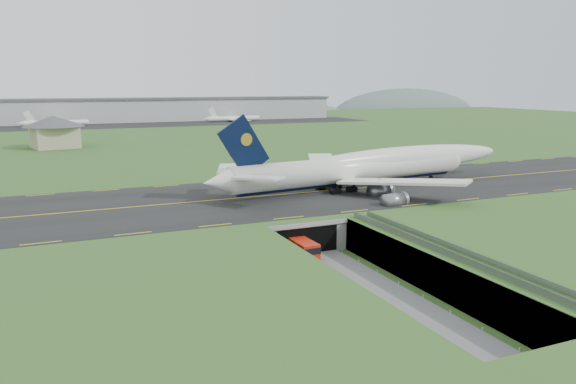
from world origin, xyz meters
name	(u,v)px	position (x,y,z in m)	size (l,w,h in m)	color
ground	(328,267)	(0.00, 0.00, 0.00)	(900.00, 900.00, 0.00)	#335F26
airfield_deck	(328,250)	(0.00, 0.00, 3.00)	(800.00, 800.00, 6.00)	gray
trench_road	(350,281)	(0.00, -7.50, 0.10)	(12.00, 75.00, 0.20)	slate
taxiway	(259,197)	(0.00, 33.00, 6.09)	(800.00, 44.00, 0.18)	black
tunnel_portal	(288,226)	(0.00, 16.71, 3.33)	(17.00, 22.30, 6.00)	gray
guideway	(458,261)	(11.00, -19.11, 5.32)	(3.00, 53.00, 7.05)	#A8A8A3
jumbo_jet	(373,166)	(29.50, 33.45, 11.07)	(86.56, 56.68, 18.90)	white
shuttle_tram	(302,249)	(-2.20, 5.83, 1.89)	(3.43, 8.61, 3.47)	red
service_building	(54,129)	(-38.33, 155.14, 13.44)	(27.19, 27.19, 12.55)	tan
cargo_terminal	(112,110)	(-0.14, 299.41, 13.96)	(320.00, 67.00, 15.60)	#B2B2B2
distant_hills	(171,123)	(64.38, 430.00, -4.00)	(700.00, 91.00, 60.00)	#526360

